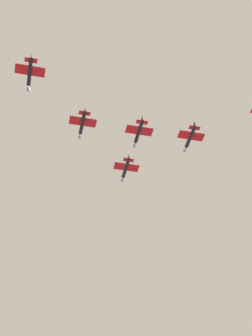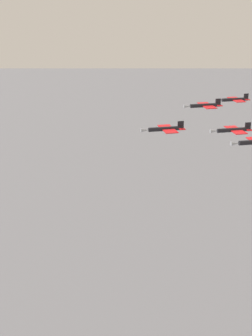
{
  "view_description": "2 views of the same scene",
  "coord_description": "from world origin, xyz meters",
  "views": [
    {
      "loc": [
        -120.36,
        -23.51,
        3.88
      ],
      "look_at": [
        11.19,
        1.43,
        120.5
      ],
      "focal_mm": 58.83,
      "sensor_mm": 36.0,
      "label": 1
    },
    {
      "loc": [
        -1.1,
        122.02,
        154.07
      ],
      "look_at": [
        18.57,
        16.63,
        114.95
      ],
      "focal_mm": 53.13,
      "sensor_mm": 36.0,
      "label": 2
    }
  ],
  "objects": [
    {
      "name": "jet_lead",
      "position": [
        11.41,
        1.52,
        120.51
      ],
      "size": [
        11.18,
        8.65,
        2.36
      ],
      "rotation": [
        0.0,
        0.0,
        5.11
      ],
      "color": "black"
    },
    {
      "name": "jet_port_outer",
      "position": [
        -5.57,
        -5.59,
        119.14
      ],
      "size": [
        11.18,
        8.65,
        2.36
      ],
      "rotation": [
        0.0,
        0.0,
        5.11
      ],
      "color": "black"
    },
    {
      "name": "jet_center_rear",
      "position": [
        -6.54,
        -42.3,
        119.41
      ],
      "size": [
        11.18,
        8.65,
        2.36
      ],
      "rotation": [
        0.0,
        0.0,
        5.11
      ],
      "color": "black"
    },
    {
      "name": "jet_starboard_inner",
      "position": [
        2.44,
        -20.39,
        121.98
      ],
      "size": [
        11.18,
        8.65,
        2.36
      ],
      "rotation": [
        0.0,
        0.0,
        5.11
      ],
      "color": "black"
    }
  ]
}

